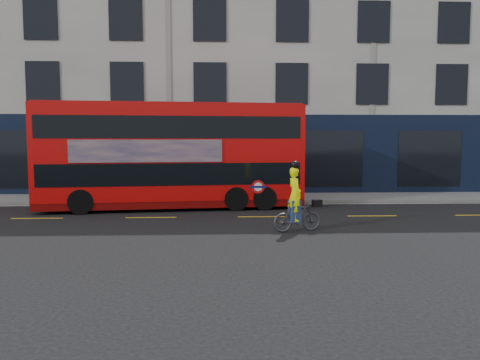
{
  "coord_description": "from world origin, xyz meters",
  "views": [
    {
      "loc": [
        2.46,
        -15.1,
        2.79
      ],
      "look_at": [
        3.2,
        1.86,
        1.3
      ],
      "focal_mm": 35.0,
      "sensor_mm": 36.0,
      "label": 1
    }
  ],
  "objects": [
    {
      "name": "pavement",
      "position": [
        0.0,
        6.5,
        0.06
      ],
      "size": [
        60.0,
        3.0,
        0.12
      ],
      "primitive_type": "cube",
      "color": "gray",
      "rests_on": "ground"
    },
    {
      "name": "ground",
      "position": [
        0.0,
        0.0,
        0.0
      ],
      "size": [
        120.0,
        120.0,
        0.0
      ],
      "primitive_type": "plane",
      "color": "black",
      "rests_on": "ground"
    },
    {
      "name": "lane_dashes",
      "position": [
        0.0,
        1.5,
        0.0
      ],
      "size": [
        58.0,
        0.12,
        0.01
      ],
      "primitive_type": null,
      "color": "gold",
      "rests_on": "ground"
    },
    {
      "name": "kerb",
      "position": [
        0.0,
        5.0,
        0.07
      ],
      "size": [
        60.0,
        0.12,
        0.13
      ],
      "primitive_type": "cube",
      "color": "slate",
      "rests_on": "ground"
    },
    {
      "name": "bus",
      "position": [
        0.59,
        3.77,
        2.15
      ],
      "size": [
        10.59,
        3.43,
        4.19
      ],
      "rotation": [
        0.0,
        0.0,
        0.11
      ],
      "color": "#C50807",
      "rests_on": "ground"
    },
    {
      "name": "road_edge_line",
      "position": [
        0.0,
        4.7,
        0.0
      ],
      "size": [
        58.0,
        0.1,
        0.01
      ],
      "primitive_type": "cube",
      "color": "silver",
      "rests_on": "ground"
    },
    {
      "name": "building_terrace",
      "position": [
        0.0,
        12.94,
        7.49
      ],
      "size": [
        50.0,
        10.07,
        15.0
      ],
      "color": "beige",
      "rests_on": "ground"
    },
    {
      "name": "cyclist",
      "position": [
        4.77,
        -1.23,
        0.73
      ],
      "size": [
        1.59,
        0.79,
        2.15
      ],
      "rotation": [
        0.0,
        0.0,
        0.25
      ],
      "color": "#3F4244",
      "rests_on": "ground"
    }
  ]
}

